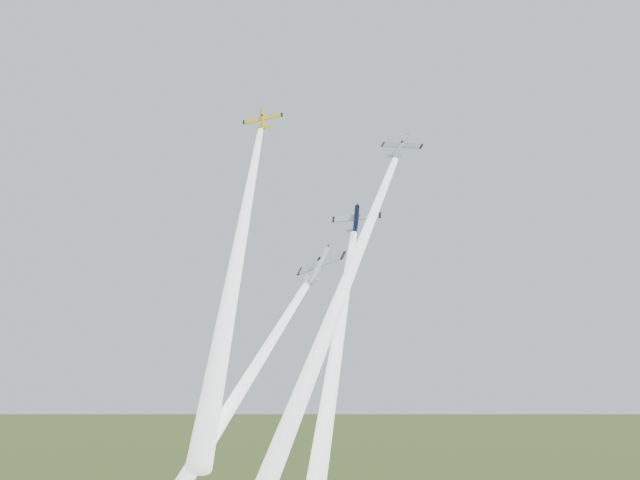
{
  "coord_description": "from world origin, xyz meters",
  "views": [
    {
      "loc": [
        50.51,
        -104.71,
        76.42
      ],
      "look_at": [
        0.0,
        -6.0,
        92.0
      ],
      "focal_mm": 45.0,
      "sensor_mm": 36.0,
      "label": 1
    }
  ],
  "objects": [
    {
      "name": "plane_yellow",
      "position": [
        -16.17,
        4.81,
        114.5
      ],
      "size": [
        8.84,
        6.97,
        6.94
      ],
      "primitive_type": null,
      "rotation": [
        0.87,
        -0.18,
        0.4
      ],
      "color": "yellow"
    },
    {
      "name": "smoke_trail_yellow",
      "position": [
        -7.7,
        -15.45,
        88.23
      ],
      "size": [
        18.81,
        39.83,
        49.45
      ],
      "primitive_type": null,
      "rotation": [
        -0.7,
        0.0,
        0.4
      ],
      "color": "white"
    },
    {
      "name": "plane_navy",
      "position": [
        2.67,
        0.39,
        95.76
      ],
      "size": [
        8.68,
        7.11,
        6.65
      ],
      "primitive_type": null,
      "rotation": [
        0.87,
        -0.06,
        0.27
      ],
      "color": "#0D143D"
    },
    {
      "name": "smoke_trail_navy",
      "position": [
        8.23,
        -20.03,
        70.44
      ],
      "size": [
        13.34,
        39.72,
        47.55
      ],
      "primitive_type": null,
      "rotation": [
        -0.7,
        0.0,
        0.27
      ],
      "color": "white"
    },
    {
      "name": "plane_silver_right",
      "position": [
        8.57,
        3.44,
        106.63
      ],
      "size": [
        7.47,
        5.08,
        6.65
      ],
      "primitive_type": null,
      "rotation": [
        0.87,
        0.17,
        -0.03
      ],
      "color": "#A6ACB4"
    },
    {
      "name": "smoke_trail_silver_right",
      "position": [
        7.84,
        -22.39,
        75.72
      ],
      "size": [
        4.22,
        49.8,
        58.72
      ],
      "primitive_type": null,
      "rotation": [
        -0.7,
        0.0,
        -0.03
      ],
      "color": "white"
    },
    {
      "name": "plane_silver_low",
      "position": [
        2.38,
        -11.09,
        87.78
      ],
      "size": [
        8.82,
        8.85,
        8.79
      ],
      "primitive_type": null,
      "rotation": [
        0.87,
        -0.19,
        -0.29
      ],
      "color": "silver"
    }
  ]
}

